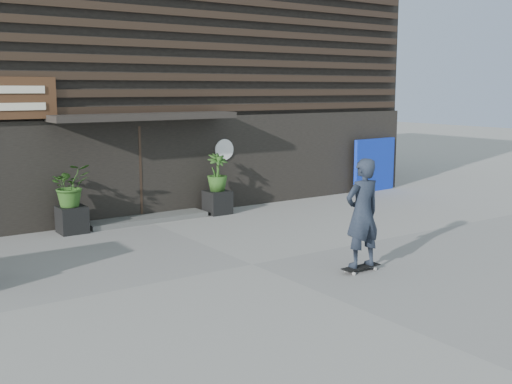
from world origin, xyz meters
TOP-DOWN VIEW (x-y plane):
  - ground at (0.00, 0.00)m, footprint 80.00×80.00m
  - entrance_step at (0.00, 4.60)m, footprint 3.00×0.80m
  - planter_pot_left at (-1.90, 4.40)m, footprint 0.60×0.60m
  - bamboo_left at (-1.90, 4.40)m, footprint 0.86×0.75m
  - planter_pot_right at (1.90, 4.40)m, footprint 0.60×0.60m
  - bamboo_right at (1.90, 4.40)m, footprint 0.54×0.54m
  - blue_tarp at (7.84, 4.70)m, footprint 1.77×0.26m
  - building at (-0.00, 9.96)m, footprint 18.00×11.00m
  - skateboarder at (1.34, -1.46)m, footprint 0.78×0.50m

SIDE VIEW (x-z plane):
  - ground at x=0.00m, z-range 0.00..0.00m
  - entrance_step at x=0.00m, z-range 0.00..0.12m
  - planter_pot_left at x=-1.90m, z-range 0.00..0.60m
  - planter_pot_right at x=1.90m, z-range 0.00..0.60m
  - blue_tarp at x=7.84m, z-range 0.00..1.66m
  - skateboarder at x=1.34m, z-range 0.04..2.06m
  - bamboo_left at x=-1.90m, z-range 0.60..1.56m
  - bamboo_right at x=1.90m, z-range 0.60..1.56m
  - building at x=0.00m, z-range -0.01..7.99m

